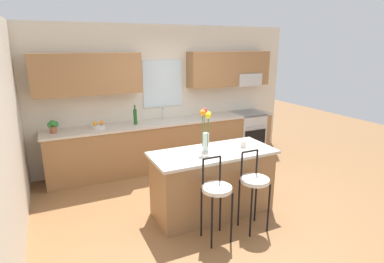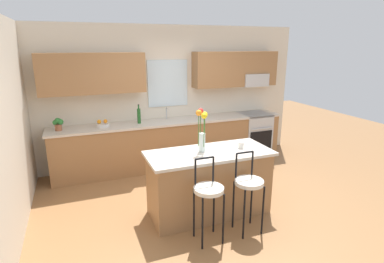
% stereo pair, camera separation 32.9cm
% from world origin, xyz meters
% --- Properties ---
extents(ground_plane, '(14.00, 14.00, 0.00)m').
position_xyz_m(ground_plane, '(0.00, 0.00, 0.00)').
color(ground_plane, olive).
extents(wall_left, '(0.12, 4.60, 2.70)m').
position_xyz_m(wall_left, '(-2.56, 0.30, 1.35)').
color(wall_left, beige).
rests_on(wall_left, ground).
extents(back_wall_assembly, '(5.60, 0.50, 2.70)m').
position_xyz_m(back_wall_assembly, '(0.03, 1.98, 1.51)').
color(back_wall_assembly, beige).
rests_on(back_wall_assembly, ground).
extents(counter_run, '(4.56, 0.64, 0.92)m').
position_xyz_m(counter_run, '(-0.00, 1.70, 0.47)').
color(counter_run, '#996B42').
rests_on(counter_run, ground).
extents(sink_faucet, '(0.02, 0.13, 0.23)m').
position_xyz_m(sink_faucet, '(-0.08, 1.84, 1.06)').
color(sink_faucet, '#B7BABC').
rests_on(sink_faucet, counter_run).
extents(oven_range, '(0.60, 0.64, 0.92)m').
position_xyz_m(oven_range, '(1.82, 1.68, 0.46)').
color(oven_range, '#B7BABC').
rests_on(oven_range, ground).
extents(kitchen_island, '(1.72, 0.76, 0.92)m').
position_xyz_m(kitchen_island, '(-0.10, -0.23, 0.46)').
color(kitchen_island, '#996B42').
rests_on(kitchen_island, ground).
extents(bar_stool_near, '(0.36, 0.36, 1.04)m').
position_xyz_m(bar_stool_near, '(-0.37, -0.82, 0.64)').
color(bar_stool_near, black).
rests_on(bar_stool_near, ground).
extents(bar_stool_middle, '(0.36, 0.36, 1.04)m').
position_xyz_m(bar_stool_middle, '(0.18, -0.82, 0.64)').
color(bar_stool_middle, black).
rests_on(bar_stool_middle, ground).
extents(flower_vase, '(0.16, 0.16, 0.60)m').
position_xyz_m(flower_vase, '(-0.19, -0.18, 1.24)').
color(flower_vase, silver).
rests_on(flower_vase, kitchen_island).
extents(mug_ceramic, '(0.08, 0.08, 0.09)m').
position_xyz_m(mug_ceramic, '(0.38, -0.25, 0.97)').
color(mug_ceramic, silver).
rests_on(mug_ceramic, kitchen_island).
extents(fruit_bowl_oranges, '(0.24, 0.24, 0.13)m').
position_xyz_m(fruit_bowl_oranges, '(-1.32, 1.70, 0.96)').
color(fruit_bowl_oranges, silver).
rests_on(fruit_bowl_oranges, counter_run).
extents(bottle_olive_oil, '(0.06, 0.06, 0.36)m').
position_xyz_m(bottle_olive_oil, '(-0.66, 1.70, 1.07)').
color(bottle_olive_oil, '#1E5923').
rests_on(bottle_olive_oil, counter_run).
extents(potted_plant_small, '(0.18, 0.12, 0.22)m').
position_xyz_m(potted_plant_small, '(-2.04, 1.70, 1.04)').
color(potted_plant_small, '#9E5B3D').
rests_on(potted_plant_small, counter_run).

